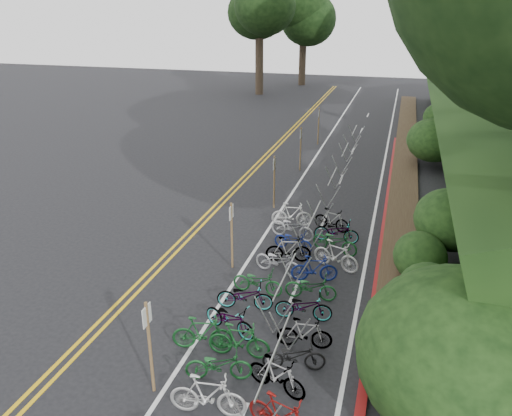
{
  "coord_description": "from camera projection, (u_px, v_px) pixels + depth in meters",
  "views": [
    {
      "loc": [
        5.89,
        -10.01,
        8.76
      ],
      "look_at": [
        0.72,
        7.63,
        1.3
      ],
      "focal_mm": 35.0,
      "sensor_mm": 36.0,
      "label": 1
    }
  ],
  "objects": [
    {
      "name": "signposts_rest",
      "position": [
        289.0,
        161.0,
        25.49
      ],
      "size": [
        0.08,
        18.4,
        2.5
      ],
      "color": "brown",
      "rests_on": "ground"
    },
    {
      "name": "bike_front",
      "position": [
        203.0,
        333.0,
        13.57
      ],
      "size": [
        0.88,
        1.75,
        1.01
      ],
      "primitive_type": "imported",
      "rotation": [
        0.0,
        0.0,
        1.82
      ],
      "color": "#144C1E",
      "rests_on": "ground"
    },
    {
      "name": "bike_racks_rest",
      "position": [
        332.0,
        182.0,
        24.19
      ],
      "size": [
        1.14,
        23.0,
        1.17
      ],
      "color": "#959596",
      "rests_on": "ground"
    },
    {
      "name": "road_markings",
      "position": [
        270.0,
        215.0,
        22.54
      ],
      "size": [
        7.47,
        80.0,
        0.01
      ],
      "color": "gold",
      "rests_on": "ground"
    },
    {
      "name": "bike_valet",
      "position": [
        285.0,
        290.0,
        15.68
      ],
      "size": [
        3.55,
        14.08,
        1.09
      ],
      "color": "black",
      "rests_on": "ground"
    },
    {
      "name": "ground",
      "position": [
        153.0,
        349.0,
        13.73
      ],
      "size": [
        120.0,
        120.0,
        0.0
      ],
      "primitive_type": "plane",
      "color": "black",
      "rests_on": "ground"
    },
    {
      "name": "red_curb",
      "position": [
        387.0,
        210.0,
        22.9
      ],
      "size": [
        0.25,
        28.0,
        0.1
      ],
      "primitive_type": "cube",
      "color": "maroon",
      "rests_on": "ground"
    },
    {
      "name": "bike_rack_front",
      "position": [
        274.0,
        362.0,
        11.92
      ],
      "size": [
        1.14,
        3.4,
        1.16
      ],
      "color": "#959596",
      "rests_on": "ground"
    },
    {
      "name": "signpost_near",
      "position": [
        149.0,
        342.0,
        11.7
      ],
      "size": [
        0.08,
        0.4,
        2.52
      ],
      "color": "brown",
      "rests_on": "ground"
    }
  ]
}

